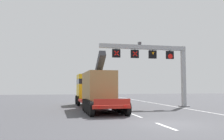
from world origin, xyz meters
TOP-DOWN VIEW (x-y plane):
  - ground at (0.00, 0.00)m, footprint 112.00×112.00m
  - lane_markings at (-0.52, 22.11)m, footprint 0.20×58.82m
  - edge_line_right at (6.20, 12.00)m, footprint 0.20×63.00m
  - overhead_lane_gantry at (4.03, 10.95)m, footprint 9.92×0.90m
  - heavy_haul_truck_red at (-2.64, 11.57)m, footprint 3.14×14.09m

SIDE VIEW (x-z plane):
  - ground at x=0.00m, z-range 0.00..0.00m
  - edge_line_right at x=6.20m, z-range 0.00..0.01m
  - lane_markings at x=-0.52m, z-range 0.00..0.01m
  - heavy_haul_truck_red at x=-2.64m, z-range -0.66..4.64m
  - overhead_lane_gantry at x=4.03m, z-range 1.82..8.77m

